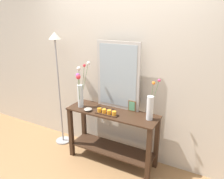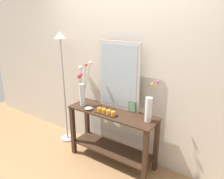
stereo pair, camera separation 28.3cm
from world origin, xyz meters
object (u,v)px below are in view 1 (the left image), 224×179
candle_tray (107,112)px  console_table (112,132)px  floor_lamp (58,71)px  picture_frame_small (132,106)px  mirror_leaning (118,76)px  vase_right (150,107)px  tall_vase_left (80,89)px  decorative_bowl (88,109)px

candle_tray → console_table: bearing=75.6°
floor_lamp → picture_frame_small: bearing=3.8°
mirror_leaning → vase_right: (0.52, -0.14, -0.29)m
tall_vase_left → mirror_leaning: bearing=25.4°
vase_right → picture_frame_small: (-0.29, 0.12, -0.10)m
tall_vase_left → decorative_bowl: 0.30m
console_table → tall_vase_left: (-0.47, -0.05, 0.57)m
vase_right → floor_lamp: (-1.49, 0.04, 0.26)m
tall_vase_left → decorative_bowl: (0.16, -0.07, -0.24)m
console_table → tall_vase_left: size_ratio=1.98×
tall_vase_left → floor_lamp: 0.54m
picture_frame_small → candle_tray: bearing=-135.4°
console_table → mirror_leaning: bearing=89.3°
mirror_leaning → floor_lamp: 0.98m
vase_right → picture_frame_small: bearing=158.0°
candle_tray → floor_lamp: bearing=169.9°
tall_vase_left → decorative_bowl: size_ratio=5.70×
mirror_leaning → picture_frame_small: size_ratio=6.14×
mirror_leaning → decorative_bowl: mirror_leaning is taller
mirror_leaning → candle_tray: size_ratio=2.90×
tall_vase_left → vase_right: bearing=4.9°
decorative_bowl → floor_lamp: bearing=164.0°
tall_vase_left → picture_frame_small: 0.75m
tall_vase_left → picture_frame_small: size_ratio=4.26×
console_table → tall_vase_left: bearing=-173.4°
mirror_leaning → tall_vase_left: size_ratio=1.44×
vase_right → candle_tray: vase_right is taller
vase_right → floor_lamp: size_ratio=0.29×
tall_vase_left → vase_right: size_ratio=1.25×
vase_right → floor_lamp: 1.51m
console_table → floor_lamp: size_ratio=0.71×
tall_vase_left → candle_tray: (0.44, -0.05, -0.24)m
mirror_leaning → vase_right: bearing=-15.1°
picture_frame_small → decorative_bowl: bearing=-153.1°
picture_frame_small → floor_lamp: (-1.20, -0.08, 0.35)m
mirror_leaning → tall_vase_left: 0.56m
candle_tray → decorative_bowl: bearing=-175.6°
tall_vase_left → candle_tray: bearing=-6.1°
tall_vase_left → picture_frame_small: bearing=16.2°
picture_frame_small → decorative_bowl: 0.60m
mirror_leaning → candle_tray: 0.51m
mirror_leaning → picture_frame_small: 0.45m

